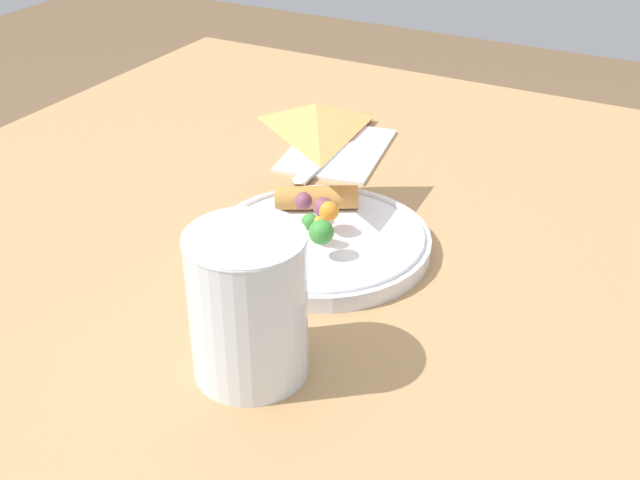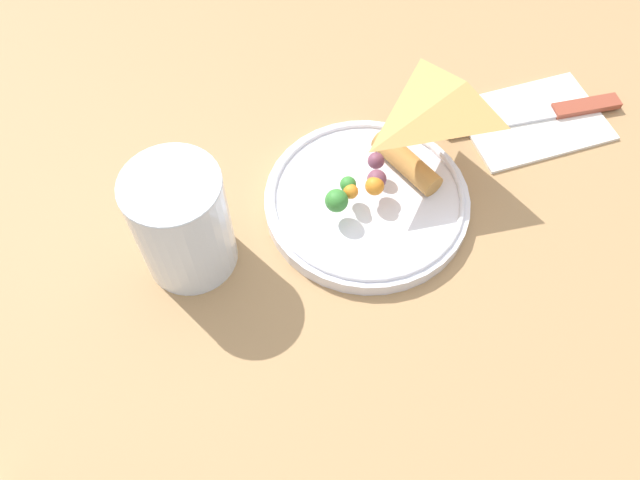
# 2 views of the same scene
# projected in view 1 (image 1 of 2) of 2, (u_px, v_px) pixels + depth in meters

# --- Properties ---
(dining_table) EXTENTS (0.96, 0.83, 0.70)m
(dining_table) POSITION_uv_depth(u_px,v_px,m) (269.00, 292.00, 0.90)
(dining_table) COLOR #A87F51
(dining_table) RESTS_ON ground_plane
(plate_pizza) EXTENTS (0.21, 0.21, 0.05)m
(plate_pizza) POSITION_uv_depth(u_px,v_px,m) (321.00, 236.00, 0.76)
(plate_pizza) COLOR white
(plate_pizza) RESTS_ON dining_table
(milk_glass) EXTENTS (0.09, 0.09, 0.12)m
(milk_glass) POSITION_uv_depth(u_px,v_px,m) (248.00, 307.00, 0.59)
(milk_glass) COLOR white
(milk_glass) RESTS_ON dining_table
(napkin_folded) EXTENTS (0.17, 0.14, 0.00)m
(napkin_folded) POSITION_uv_depth(u_px,v_px,m) (335.00, 150.00, 0.97)
(napkin_folded) COLOR white
(napkin_folded) RESTS_ON dining_table
(butter_knife) EXTENTS (0.21, 0.04, 0.01)m
(butter_knife) POSITION_uv_depth(u_px,v_px,m) (338.00, 143.00, 0.97)
(butter_knife) COLOR #99422D
(butter_knife) RESTS_ON napkin_folded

